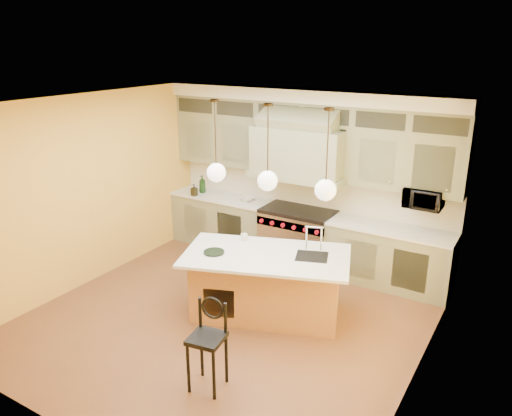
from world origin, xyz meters
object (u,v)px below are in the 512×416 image
Objects in this scene: kitchen_island at (267,283)px; range at (298,236)px; counter_stool at (208,340)px; microwave at (424,198)px.

range is at bearing 83.27° from kitchen_island.
counter_stool is (0.61, -3.37, 0.09)m from range.
microwave is at bearing 30.02° from kitchen_island.
kitchen_island is at bearing -77.12° from range.
range is 3.43m from counter_stool.
microwave is (1.95, 0.11, 0.96)m from range.
microwave is (1.34, 3.48, 0.87)m from counter_stool.
kitchen_island is 2.59m from microwave.
kitchen_island reaches higher than counter_stool.
kitchen_island is at bearing -130.36° from microwave.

